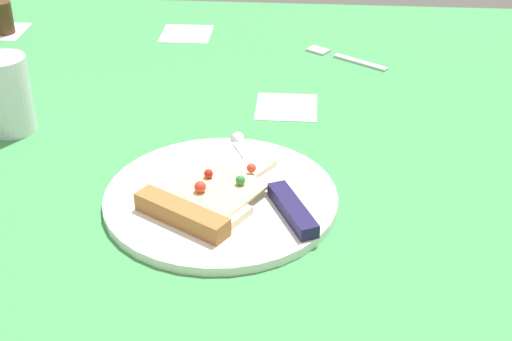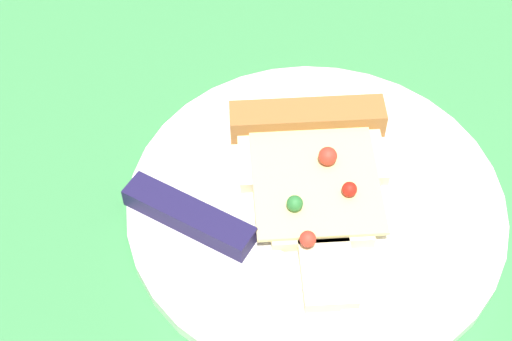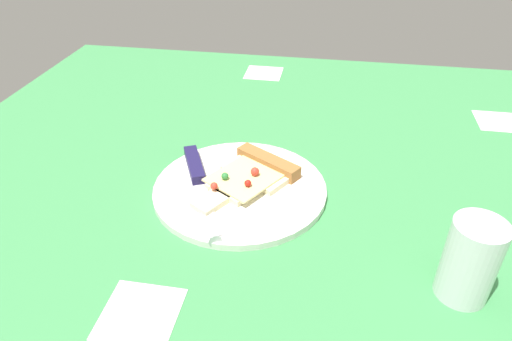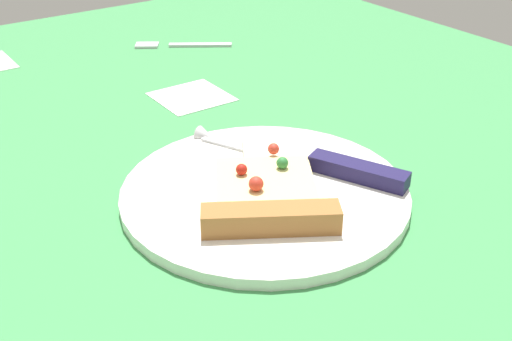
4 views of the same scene
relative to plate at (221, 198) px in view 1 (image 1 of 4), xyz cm
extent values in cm
cube|color=#3D8C4C|center=(-9.01, 4.94, -2.05)|extent=(136.21, 136.21, 3.00)
cube|color=white|center=(6.77, 25.85, -0.65)|extent=(9.00, 9.00, 0.20)
cube|color=white|center=(-47.24, 53.11, -0.65)|extent=(9.00, 9.00, 0.20)
cube|color=white|center=(-12.75, 54.42, -0.65)|extent=(9.00, 9.00, 0.20)
cylinder|color=white|center=(0.00, 0.00, 0.00)|extent=(27.76, 27.76, 1.11)
cube|color=beige|center=(-2.09, -3.41, 1.05)|extent=(12.51, 10.87, 1.00)
cube|color=beige|center=(0.79, 1.28, 1.05)|extent=(9.07, 8.54, 1.00)
cube|color=beige|center=(3.40, 5.54, 1.05)|extent=(5.79, 6.32, 1.00)
cube|color=#EDD88C|center=(-0.52, -0.85, 1.70)|extent=(13.07, 13.34, 0.30)
cube|color=#9E6633|center=(-3.67, -5.96, 1.65)|extent=(11.58, 8.50, 2.20)
sphere|color=red|center=(-2.16, -1.61, 2.55)|extent=(1.39, 1.39, 1.39)
sphere|color=red|center=(3.38, 3.21, 2.43)|extent=(1.16, 1.16, 1.16)
sphere|color=#2D7A38|center=(2.32, 0.34, 2.44)|extent=(1.17, 1.17, 1.17)
sphere|color=#B21E14|center=(-1.61, 1.58, 2.41)|extent=(1.11, 1.11, 1.11)
cube|color=silver|center=(3.57, 7.16, 0.70)|extent=(6.85, 11.73, 0.30)
cone|color=silver|center=(1.05, 12.61, 0.70)|extent=(2.65, 2.65, 2.00)
cube|color=#1E1947|center=(8.61, -3.73, 1.35)|extent=(6.20, 10.00, 1.60)
cylinder|color=white|center=(-30.99, 15.89, 4.88)|extent=(6.31, 6.31, 10.87)
cylinder|color=#4C2D19|center=(-45.76, 52.26, 2.41)|extent=(3.36, 3.36, 5.94)
cube|color=silver|center=(18.42, 43.17, -0.15)|extent=(8.96, 6.59, 0.80)
cube|color=silver|center=(11.37, 47.93, -0.15)|extent=(4.33, 4.00, 0.80)
camera|label=1|loc=(9.69, -72.48, 48.49)|focal=51.78mm
camera|label=2|loc=(22.86, 24.69, 47.08)|focal=54.89mm
camera|label=3|loc=(-12.85, 58.65, 43.78)|focal=32.30mm
camera|label=4|loc=(-30.93, -42.57, 32.17)|focal=44.80mm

